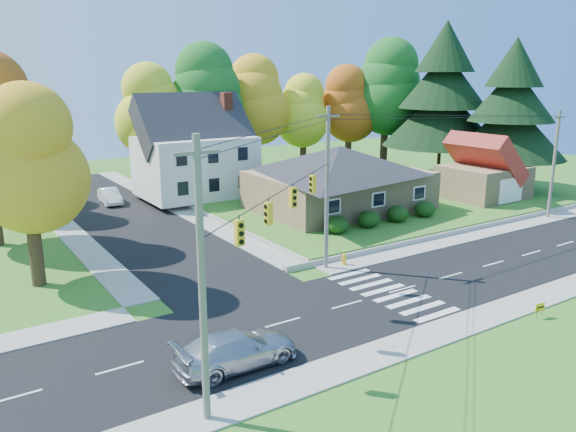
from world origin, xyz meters
name	(u,v)px	position (x,y,z in m)	size (l,w,h in m)	color
ground	(402,289)	(0.00, 0.00, 0.00)	(120.00, 120.00, 0.00)	#3D7923
road_main	(402,289)	(0.00, 0.00, 0.01)	(90.00, 8.00, 0.02)	black
road_cross	(121,215)	(-8.00, 26.00, 0.01)	(8.00, 44.00, 0.02)	black
sidewalk_north	(346,264)	(0.00, 5.00, 0.04)	(90.00, 2.00, 0.08)	#9C9A90
sidewalk_south	(475,320)	(0.00, -5.00, 0.04)	(90.00, 2.00, 0.08)	#9C9A90
lawn	(347,194)	(13.00, 21.00, 0.25)	(30.00, 30.00, 0.50)	#3D7923
ranch_house	(339,177)	(8.00, 16.00, 3.27)	(14.60, 10.60, 5.40)	tan
colonial_house	(195,152)	(0.04, 28.00, 4.58)	(10.40, 8.40, 9.60)	silver
garage	(484,173)	(22.00, 11.99, 2.84)	(7.30, 6.30, 4.60)	tan
hedge_row	(383,216)	(7.50, 9.80, 1.14)	(10.70, 1.70, 1.27)	#163A10
traffic_infrastructure	(388,196)	(-0.15, 1.35, 5.15)	(38.10, 10.66, 10.00)	#666059
tree_lot_0	(150,110)	(-2.00, 34.00, 8.31)	(6.72, 6.72, 12.51)	#3F2A19
tree_lot_1	(209,96)	(4.00, 33.00, 9.61)	(7.84, 7.84, 14.60)	#3F2A19
tree_lot_2	(254,101)	(10.00, 34.00, 8.96)	(7.28, 7.28, 13.56)	#3F2A19
tree_lot_3	(303,111)	(16.00, 33.00, 7.65)	(6.16, 6.16, 11.47)	#3F2A19
tree_lot_4	(349,104)	(22.00, 32.00, 8.31)	(6.72, 6.72, 12.51)	#3F2A19
tree_lot_5	(386,87)	(26.00, 30.00, 10.27)	(8.40, 8.40, 15.64)	#3F2A19
conifer_east_a	(443,97)	(27.00, 22.00, 9.39)	(12.80, 12.80, 16.96)	#3F2A19
conifer_east_b	(511,111)	(28.00, 14.00, 8.28)	(11.20, 11.20, 14.84)	#3F2A19
tree_west_0	(25,162)	(-17.00, 12.00, 7.15)	(6.16, 6.16, 11.47)	#3F2A19
silver_sedan	(236,349)	(-11.89, -2.50, 0.78)	(2.14, 5.26, 1.53)	#B1B2C0
white_car	(110,196)	(-7.51, 30.79, 0.73)	(1.49, 4.28, 1.41)	white
fire_hydrant	(344,260)	(-0.19, 5.00, 0.38)	(0.46, 0.36, 0.80)	gold
yard_sign	(540,308)	(2.99, -6.49, 0.55)	(0.61, 0.12, 0.77)	black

